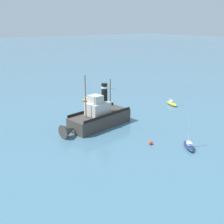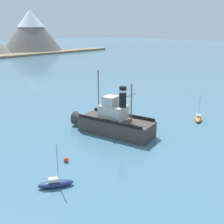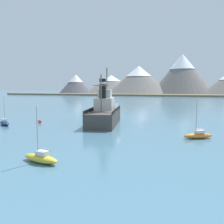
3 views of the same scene
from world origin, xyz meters
name	(u,v)px [view 1 (image 1 of 3)]	position (x,y,z in m)	size (l,w,h in m)	color
ground_plane	(96,123)	(0.00, 0.00, 0.00)	(600.00, 600.00, 0.00)	#477289
old_tugboat	(97,117)	(-1.73, 0.85, 1.83)	(6.23, 14.75, 9.90)	#423D38
sailboat_yellow	(172,103)	(-0.44, -20.60, 0.43)	(3.95, 2.04, 4.90)	gold
sailboat_navy	(189,146)	(-17.62, -5.14, 0.43)	(3.76, 3.05, 4.90)	navy
sailboat_orange	(89,100)	(13.20, -6.67, 0.43)	(3.91, 2.58, 4.90)	orange
mooring_buoy	(151,143)	(-13.18, -1.45, 0.31)	(0.62, 0.62, 0.62)	red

